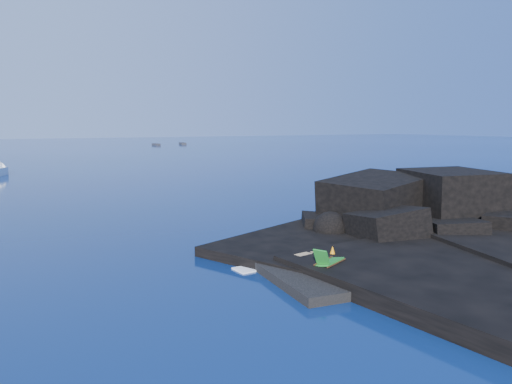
# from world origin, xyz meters

# --- Properties ---
(ground) EXTENTS (400.00, 400.00, 0.00)m
(ground) POSITION_xyz_m (0.00, 0.00, 0.00)
(ground) COLOR #031333
(ground) RESTS_ON ground
(headland) EXTENTS (24.00, 24.00, 3.60)m
(headland) POSITION_xyz_m (13.00, 3.00, 0.00)
(headland) COLOR black
(headland) RESTS_ON ground
(beach) EXTENTS (9.08, 6.86, 0.70)m
(beach) POSITION_xyz_m (4.50, 0.50, 0.00)
(beach) COLOR black
(beach) RESTS_ON ground
(surf_foam) EXTENTS (10.00, 8.00, 0.06)m
(surf_foam) POSITION_xyz_m (5.00, 5.00, 0.00)
(surf_foam) COLOR white
(surf_foam) RESTS_ON ground
(deck_chair) EXTENTS (1.67, 1.27, 1.05)m
(deck_chair) POSITION_xyz_m (2.45, 0.16, 0.88)
(deck_chair) COLOR #197322
(deck_chair) RESTS_ON beach
(towel) EXTENTS (2.05, 1.25, 0.05)m
(towel) POSITION_xyz_m (2.29, 1.74, 0.38)
(towel) COLOR silver
(towel) RESTS_ON beach
(sunbather) EXTENTS (1.88, 0.82, 0.26)m
(sunbather) POSITION_xyz_m (2.29, 1.74, 0.53)
(sunbather) COLOR tan
(sunbather) RESTS_ON towel
(marker_cone) EXTENTS (0.51, 0.51, 0.60)m
(marker_cone) POSITION_xyz_m (3.37, 1.21, 0.65)
(marker_cone) COLOR orange
(marker_cone) RESTS_ON beach
(distant_boat_a) EXTENTS (1.30, 4.04, 0.54)m
(distant_boat_a) POSITION_xyz_m (32.52, 118.39, 0.00)
(distant_boat_a) COLOR #28282D
(distant_boat_a) RESTS_ON ground
(distant_boat_b) EXTENTS (1.97, 4.46, 0.57)m
(distant_boat_b) POSITION_xyz_m (41.01, 120.64, 0.00)
(distant_boat_b) COLOR #26272C
(distant_boat_b) RESTS_ON ground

